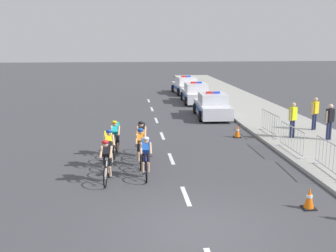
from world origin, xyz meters
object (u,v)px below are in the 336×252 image
object	(u,v)px
cyclist_lead	(107,160)
police_car_third	(186,86)
cyclist_second	(146,156)
police_car_second	(196,94)
traffic_cone_near	(309,198)
cyclist_third	(109,147)
cyclist_fifth	(116,137)
cyclist_sixth	(141,138)
crowd_barrier_middle	(292,139)
spectator_back	(330,119)
crowd_barrier_rear	(270,123)
cyclist_fourth	(141,146)
spectator_middle	(315,111)
traffic_cone_far	(237,131)
spectator_closest	(293,118)
crowd_barrier_front	(330,158)
police_car_nearest	(212,106)

from	to	relation	value
cyclist_lead	police_car_third	size ratio (longest dim) A/B	0.38
cyclist_second	police_car_second	distance (m)	17.46
cyclist_lead	traffic_cone_near	size ratio (longest dim) A/B	2.69
cyclist_third	cyclist_fifth	bearing A→B (deg)	82.84
cyclist_sixth	crowd_barrier_middle	xyz separation A→B (m)	(6.16, -0.32, -0.14)
spectator_back	crowd_barrier_rear	bearing A→B (deg)	147.62
cyclist_fourth	cyclist_fifth	xyz separation A→B (m)	(-0.97, 1.53, 0.00)
spectator_middle	spectator_back	bearing A→B (deg)	-98.03
cyclist_sixth	traffic_cone_far	distance (m)	5.57
traffic_cone_far	spectator_closest	xyz separation A→B (m)	(2.42, -0.77, 0.77)
cyclist_third	crowd_barrier_front	bearing A→B (deg)	-12.23
traffic_cone_near	traffic_cone_far	distance (m)	8.61
cyclist_third	traffic_cone_far	world-z (taller)	cyclist_third
spectator_closest	spectator_middle	distance (m)	2.38
police_car_nearest	spectator_closest	xyz separation A→B (m)	(2.52, -6.16, 0.40)
cyclist_third	spectator_back	distance (m)	10.35
cyclist_fourth	police_car_second	distance (m)	16.22
cyclist_third	crowd_barrier_rear	xyz separation A→B (m)	(7.66, 4.33, -0.14)
police_car_second	crowd_barrier_front	world-z (taller)	police_car_second
cyclist_second	cyclist_fifth	world-z (taller)	same
police_car_second	spectator_middle	size ratio (longest dim) A/B	2.66
police_car_nearest	traffic_cone_far	distance (m)	5.40
cyclist_fifth	traffic_cone_far	bearing A→B (deg)	24.44
cyclist_lead	crowd_barrier_rear	world-z (taller)	cyclist_lead
traffic_cone_far	spectator_back	distance (m)	4.23
crowd_barrier_front	cyclist_fifth	bearing A→B (deg)	156.31
cyclist_lead	crowd_barrier_front	bearing A→B (deg)	-0.58
cyclist_fifth	spectator_middle	xyz separation A→B (m)	(10.04, 3.41, 0.30)
crowd_barrier_front	spectator_back	bearing A→B (deg)	63.28
cyclist_second	cyclist_third	world-z (taller)	same
traffic_cone_near	cyclist_third	bearing A→B (deg)	142.70
spectator_closest	spectator_back	xyz separation A→B (m)	(1.51, -0.60, 0.00)
crowd_barrier_middle	traffic_cone_near	xyz separation A→B (m)	(-1.70, -5.43, -0.34)
cyclist_fourth	spectator_middle	size ratio (longest dim) A/B	1.03
police_car_third	crowd_barrier_front	xyz separation A→B (m)	(1.75, -22.58, -0.03)
cyclist_second	crowd_barrier_front	size ratio (longest dim) A/B	0.74
traffic_cone_near	spectator_back	bearing A→B (deg)	59.63
spectator_closest	crowd_barrier_middle	bearing A→B (deg)	-113.02
spectator_middle	police_car_nearest	bearing A→B (deg)	133.27
cyclist_fourth	police_car_nearest	size ratio (longest dim) A/B	0.38
cyclist_sixth	spectator_back	world-z (taller)	spectator_back
cyclist_fifth	traffic_cone_near	distance (m)	8.13
cyclist_fourth	police_car_third	distance (m)	21.37
spectator_back	cyclist_second	bearing A→B (deg)	-154.52
cyclist_fourth	cyclist_sixth	size ratio (longest dim) A/B	1.00
spectator_closest	spectator_middle	bearing A→B (deg)	40.39
spectator_middle	police_car_second	bearing A→B (deg)	112.32
cyclist_third	spectator_closest	bearing A→B (deg)	22.42
cyclist_third	crowd_barrier_front	xyz separation A→B (m)	(7.66, -1.66, -0.14)
crowd_barrier_middle	cyclist_fifth	bearing A→B (deg)	175.82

